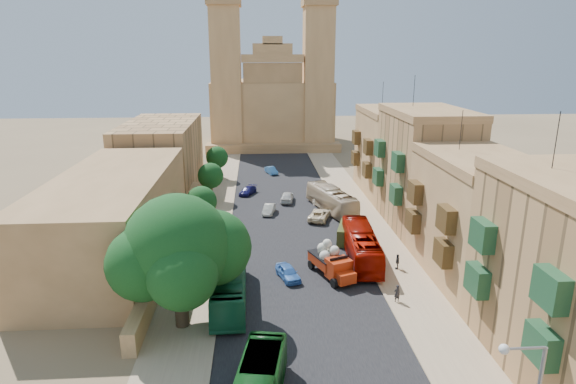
{
  "coord_description": "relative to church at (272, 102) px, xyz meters",
  "views": [
    {
      "loc": [
        -3.72,
        -28.68,
        19.77
      ],
      "look_at": [
        0.0,
        26.0,
        4.0
      ],
      "focal_mm": 30.0,
      "sensor_mm": 36.0,
      "label": 1
    }
  ],
  "objects": [
    {
      "name": "pedestrian_a",
      "position": [
        7.7,
        -72.19,
        -8.76
      ],
      "size": [
        0.63,
        0.5,
        1.5
      ],
      "primitive_type": "imported",
      "rotation": [
        0.0,
        0.0,
        3.42
      ],
      "color": "#242325",
      "rests_on": "ground"
    },
    {
      "name": "car_white_b",
      "position": [
        0.5,
        -43.56,
        -8.81
      ],
      "size": [
        2.26,
        4.32,
        1.4
      ],
      "primitive_type": "imported",
      "rotation": [
        0.0,
        0.0,
        2.99
      ],
      "color": "silver",
      "rests_on": "ground"
    },
    {
      "name": "church",
      "position": [
        0.0,
        0.0,
        0.0
      ],
      "size": [
        28.0,
        22.5,
        36.3
      ],
      "color": "#AD7F4E",
      "rests_on": "ground"
    },
    {
      "name": "street_tree_b",
      "position": [
        -10.0,
        -54.61,
        -5.89
      ],
      "size": [
        3.52,
        3.52,
        5.42
      ],
      "color": "#37291B",
      "rests_on": "ground"
    },
    {
      "name": "west_building_mid",
      "position": [
        -18.0,
        -34.61,
        -4.52
      ],
      "size": [
        10.0,
        22.0,
        10.0
      ],
      "primitive_type": "cube",
      "color": "tan",
      "rests_on": "ground"
    },
    {
      "name": "townhouse_d",
      "position": [
        15.95,
        -39.61,
        -3.36
      ],
      "size": [
        9.0,
        14.0,
        15.9
      ],
      "color": "#AD7F4E",
      "rests_on": "ground"
    },
    {
      "name": "townhouse_b",
      "position": [
        15.95,
        -67.61,
        -3.86
      ],
      "size": [
        9.0,
        14.0,
        14.9
      ],
      "color": "#AD7F4E",
      "rests_on": "ground"
    },
    {
      "name": "car_cream",
      "position": [
        3.99,
        -51.32,
        -8.86
      ],
      "size": [
        3.6,
        5.17,
        1.31
      ],
      "primitive_type": "imported",
      "rotation": [
        0.0,
        0.0,
        2.81
      ],
      "color": "#FAE4BE",
      "rests_on": "ground"
    },
    {
      "name": "street_tree_c",
      "position": [
        -10.0,
        -42.61,
        -5.87
      ],
      "size": [
        3.54,
        3.54,
        5.44
      ],
      "color": "#37291B",
      "rests_on": "ground"
    },
    {
      "name": "kerb_west",
      "position": [
        -7.0,
        -48.61,
        -9.46
      ],
      "size": [
        0.25,
        140.0,
        0.12
      ],
      "primitive_type": "cube",
      "color": "tan",
      "rests_on": "ground"
    },
    {
      "name": "car_white_a",
      "position": [
        -2.18,
        -48.61,
        -8.93
      ],
      "size": [
        1.93,
        3.71,
        1.16
      ],
      "primitive_type": "imported",
      "rotation": [
        0.0,
        0.0,
        -0.21
      ],
      "color": "beige",
      "rests_on": "ground"
    },
    {
      "name": "west_building_low",
      "position": [
        -18.0,
        -60.61,
        -5.32
      ],
      "size": [
        10.0,
        28.0,
        8.4
      ],
      "primitive_type": "cube",
      "color": "#9A6F43",
      "rests_on": "ground"
    },
    {
      "name": "pedestrian_c",
      "position": [
        9.54,
        -65.99,
        -8.76
      ],
      "size": [
        0.54,
        0.94,
        1.51
      ],
      "primitive_type": "imported",
      "rotation": [
        0.0,
        0.0,
        4.51
      ],
      "color": "#2B2C2E",
      "rests_on": "ground"
    },
    {
      "name": "car_dkblue",
      "position": [
        -5.0,
        -39.58,
        -8.97
      ],
      "size": [
        2.95,
        4.06,
        1.09
      ],
      "primitive_type": "imported",
      "rotation": [
        0.0,
        0.0,
        -0.43
      ],
      "color": "#100F49",
      "rests_on": "ground"
    },
    {
      "name": "bus_cream_east",
      "position": [
        6.0,
        -48.01,
        -8.0
      ],
      "size": [
        5.6,
        11.18,
        3.04
      ],
      "primitive_type": "imported",
      "rotation": [
        0.0,
        0.0,
        3.44
      ],
      "color": "beige",
      "rests_on": "ground"
    },
    {
      "name": "sidewalk_east",
      "position": [
        9.5,
        -48.61,
        -9.51
      ],
      "size": [
        5.0,
        140.0,
        0.01
      ],
      "primitive_type": "cube",
      "color": "tan",
      "rests_on": "ground"
    },
    {
      "name": "sidewalk_west",
      "position": [
        -9.5,
        -48.61,
        -9.51
      ],
      "size": [
        5.0,
        140.0,
        0.01
      ],
      "primitive_type": "cube",
      "color": "tan",
      "rests_on": "ground"
    },
    {
      "name": "road_surface",
      "position": [
        0.0,
        -48.61,
        -9.51
      ],
      "size": [
        14.0,
        140.0,
        0.01
      ],
      "primitive_type": "cube",
      "color": "black",
      "rests_on": "ground"
    },
    {
      "name": "car_blue_a",
      "position": [
        -1.0,
        -67.35,
        -8.9
      ],
      "size": [
        2.48,
        3.91,
        1.24
      ],
      "primitive_type": "imported",
      "rotation": [
        0.0,
        0.0,
        0.3
      ],
      "color": "#3D75C5",
      "rests_on": "ground"
    },
    {
      "name": "red_truck",
      "position": [
        3.03,
        -67.08,
        -8.05
      ],
      "size": [
        3.99,
        6.01,
        3.33
      ],
      "color": "#B42C0D",
      "rests_on": "ground"
    },
    {
      "name": "street_tree_d",
      "position": [
        -10.0,
        -30.61,
        -5.84
      ],
      "size": [
        3.57,
        3.57,
        5.49
      ],
      "color": "#37291B",
      "rests_on": "ground"
    },
    {
      "name": "ground",
      "position": [
        0.0,
        -78.61,
        -9.52
      ],
      "size": [
        260.0,
        260.0,
        0.0
      ],
      "primitive_type": "plane",
      "color": "brown"
    },
    {
      "name": "west_wall",
      "position": [
        -12.5,
        -58.61,
        -8.62
      ],
      "size": [
        1.0,
        40.0,
        1.8
      ],
      "primitive_type": "cube",
      "color": "#AD7F4E",
      "rests_on": "ground"
    },
    {
      "name": "olive_pickup",
      "position": [
        6.14,
        -58.61,
        -8.62
      ],
      "size": [
        3.08,
        4.78,
        1.83
      ],
      "color": "#3E4B1C",
      "rests_on": "ground"
    },
    {
      "name": "bus_green_north",
      "position": [
        -6.09,
        -71.1,
        -7.96
      ],
      "size": [
        2.76,
        11.2,
        3.11
      ],
      "primitive_type": "imported",
      "rotation": [
        0.0,
        0.0,
        0.01
      ],
      "color": "#19653D",
      "rests_on": "ground"
    },
    {
      "name": "kerb_east",
      "position": [
        7.0,
        -48.61,
        -9.46
      ],
      "size": [
        0.25,
        140.0,
        0.12
      ],
      "primitive_type": "cube",
      "color": "tan",
      "rests_on": "ground"
    },
    {
      "name": "street_tree_a",
      "position": [
        -10.0,
        -66.61,
        -6.6
      ],
      "size": [
        2.84,
        2.84,
        4.36
      ],
      "color": "#37291B",
      "rests_on": "ground"
    },
    {
      "name": "ficus_tree",
      "position": [
        -9.41,
        -74.61,
        -3.44
      ],
      "size": [
        10.27,
        9.45,
        10.27
      ],
      "color": "#37291B",
      "rests_on": "ground"
    },
    {
      "name": "townhouse_c",
      "position": [
        15.95,
        -53.61,
        -2.61
      ],
      "size": [
        9.0,
        14.0,
        17.4
      ],
      "color": "tan",
      "rests_on": "ground"
    },
    {
      "name": "bus_red_east",
      "position": [
        6.5,
        -63.73,
        -7.94
      ],
      "size": [
        3.44,
        11.48,
        3.15
      ],
      "primitive_type": "imported",
      "rotation": [
        0.0,
        0.0,
        3.07
      ],
      "color": "#970C00",
      "rests_on": "ground"
    },
    {
      "name": "car_blue_b",
      "position": [
        -1.15,
        -27.28,
        -8.93
      ],
      "size": [
        2.33,
        3.79,
        1.18
      ],
      "primitive_type": "imported",
      "rotation": [
        0.0,
        0.0,
        0.33
      ],
      "color": "#346FB0",
      "rests_on": "ground"
    }
  ]
}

